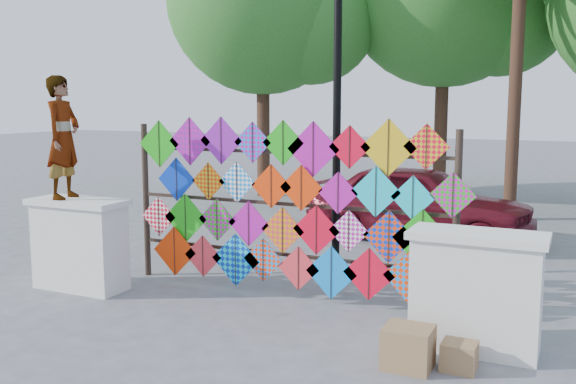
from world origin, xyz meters
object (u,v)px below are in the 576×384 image
object	(u,v)px
kite_rack	(287,208)
sedan	(419,202)
lamppost	(337,97)
vendor_woman	(63,138)

from	to	relation	value
kite_rack	sedan	size ratio (longest dim) A/B	1.15
sedan	lamppost	bearing A→B (deg)	176.04
lamppost	sedan	bearing A→B (deg)	79.94
vendor_woman	lamppost	size ratio (longest dim) A/B	0.38
sedan	vendor_woman	bearing A→B (deg)	150.62
sedan	kite_rack	bearing A→B (deg)	176.11
vendor_woman	lamppost	xyz separation A→B (m)	(3.21, 2.20, 0.56)
kite_rack	vendor_woman	distance (m)	3.27
kite_rack	vendor_woman	bearing A→B (deg)	-162.86
vendor_woman	sedan	xyz separation A→B (m)	(3.76, 5.28, -1.40)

